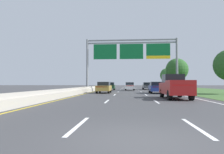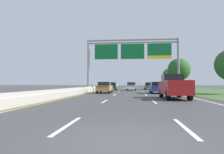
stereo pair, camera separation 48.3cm
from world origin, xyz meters
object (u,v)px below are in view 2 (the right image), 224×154
at_px(roadside_tree_mid, 179,69).
at_px(car_gold_left_lane_sedan, 105,87).
at_px(car_grey_right_lane_sedan, 149,86).
at_px(roadside_tree_far, 170,75).
at_px(pickup_truck_red, 174,87).
at_px(car_white_centre_lane_sedan, 131,86).
at_px(car_darkgreen_left_lane_sedan, 112,86).
at_px(car_blue_right_lane_sedan, 157,87).
at_px(overhead_sign_gantry, 132,54).

bearing_deg(roadside_tree_mid, car_gold_left_lane_sedan, -131.48).
distance_m(car_grey_right_lane_sedan, roadside_tree_far, 14.27).
xyz_separation_m(pickup_truck_red, car_white_centre_lane_sedan, (-3.87, 22.16, -0.26)).
xyz_separation_m(car_darkgreen_left_lane_sedan, roadside_tree_mid, (13.84, 2.96, 3.45)).
relative_size(car_grey_right_lane_sedan, roadside_tree_mid, 0.67).
bearing_deg(car_grey_right_lane_sedan, roadside_tree_far, -28.38).
relative_size(pickup_truck_red, car_blue_right_lane_sedan, 1.22).
xyz_separation_m(overhead_sign_gantry, car_darkgreen_left_lane_sedan, (-4.12, 7.48, -5.40)).
bearing_deg(car_gold_left_lane_sedan, car_darkgreen_left_lane_sedan, 1.06).
xyz_separation_m(car_darkgreen_left_lane_sedan, car_blue_right_lane_sedan, (7.43, -12.71, 0.00)).
xyz_separation_m(pickup_truck_red, car_gold_left_lane_sedan, (-7.56, 10.09, -0.26)).
height_order(roadside_tree_mid, roadside_tree_far, roadside_tree_mid).
distance_m(car_gold_left_lane_sedan, roadside_tree_mid, 20.90).
bearing_deg(pickup_truck_red, roadside_tree_mid, -13.81).
relative_size(pickup_truck_red, car_gold_left_lane_sedan, 1.23).
relative_size(overhead_sign_gantry, car_darkgreen_left_lane_sedan, 3.39).
bearing_deg(roadside_tree_mid, car_grey_right_lane_sedan, 160.07).
distance_m(pickup_truck_red, roadside_tree_mid, 26.45).
bearing_deg(car_blue_right_lane_sedan, car_grey_right_lane_sedan, 0.09).
height_order(overhead_sign_gantry, roadside_tree_far, overhead_sign_gantry).
relative_size(pickup_truck_red, roadside_tree_mid, 0.82).
bearing_deg(car_darkgreen_left_lane_sedan, car_blue_right_lane_sedan, -150.92).
bearing_deg(car_gold_left_lane_sedan, roadside_tree_far, -25.39).
xyz_separation_m(overhead_sign_gantry, pickup_truck_red, (3.63, -15.10, -5.15)).
distance_m(car_white_centre_lane_sedan, roadside_tree_mid, 11.07).
bearing_deg(pickup_truck_red, car_darkgreen_left_lane_sedan, 18.55).
distance_m(car_white_centre_lane_sedan, car_grey_right_lane_sedan, 6.80).
height_order(car_grey_right_lane_sedan, roadside_tree_far, roadside_tree_far).
relative_size(car_darkgreen_left_lane_sedan, car_gold_left_lane_sedan, 1.01).
bearing_deg(pickup_truck_red, car_gold_left_lane_sedan, 36.46).
relative_size(overhead_sign_gantry, car_gold_left_lane_sedan, 3.42).
distance_m(car_grey_right_lane_sedan, roadside_tree_mid, 7.34).
xyz_separation_m(car_darkgreen_left_lane_sedan, roadside_tree_far, (14.51, 17.42, 2.81)).
bearing_deg(roadside_tree_mid, car_darkgreen_left_lane_sedan, -167.93).
bearing_deg(car_darkgreen_left_lane_sedan, roadside_tree_mid, -79.16).
relative_size(pickup_truck_red, car_white_centre_lane_sedan, 1.23).
xyz_separation_m(car_grey_right_lane_sedan, roadside_tree_mid, (6.09, -2.21, 3.45)).
bearing_deg(car_white_centre_lane_sedan, car_blue_right_lane_sedan, -164.14).
height_order(pickup_truck_red, car_blue_right_lane_sedan, pickup_truck_red).
height_order(car_darkgreen_left_lane_sedan, car_gold_left_lane_sedan, same).
bearing_deg(overhead_sign_gantry, car_darkgreen_left_lane_sedan, 118.85).
xyz_separation_m(overhead_sign_gantry, roadside_tree_mid, (9.72, 10.44, -1.95)).
bearing_deg(overhead_sign_gantry, car_white_centre_lane_sedan, 91.96).
relative_size(car_darkgreen_left_lane_sedan, car_white_centre_lane_sedan, 1.01).
bearing_deg(overhead_sign_gantry, roadside_tree_mid, 47.04).
bearing_deg(car_white_centre_lane_sedan, car_gold_left_lane_sedan, 162.72).
distance_m(car_blue_right_lane_sedan, roadside_tree_far, 31.08).
xyz_separation_m(roadside_tree_mid, roadside_tree_far, (0.67, 14.46, -0.64)).
bearing_deg(car_darkgreen_left_lane_sedan, roadside_tree_far, -41.03).
bearing_deg(roadside_tree_far, car_blue_right_lane_sedan, -103.23).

